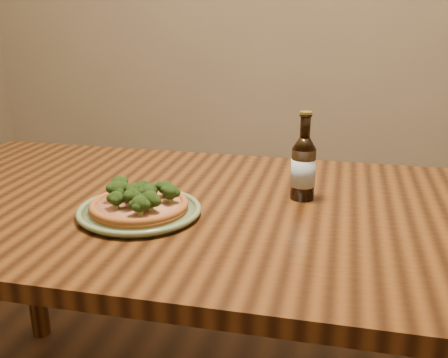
% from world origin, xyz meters
% --- Properties ---
extents(table, '(1.60, 0.90, 0.75)m').
position_xyz_m(table, '(0.00, 0.10, 0.66)').
color(table, '#4D2A10').
rests_on(table, ground).
extents(plate, '(0.29, 0.29, 0.02)m').
position_xyz_m(plate, '(-0.09, -0.00, 0.76)').
color(plate, '#667752').
rests_on(plate, table).
extents(pizza, '(0.23, 0.23, 0.07)m').
position_xyz_m(pizza, '(-0.09, -0.00, 0.78)').
color(pizza, '#975122').
rests_on(pizza, plate).
extents(beer_bottle, '(0.06, 0.06, 0.22)m').
position_xyz_m(beer_bottle, '(0.27, 0.19, 0.83)').
color(beer_bottle, black).
rests_on(beer_bottle, table).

